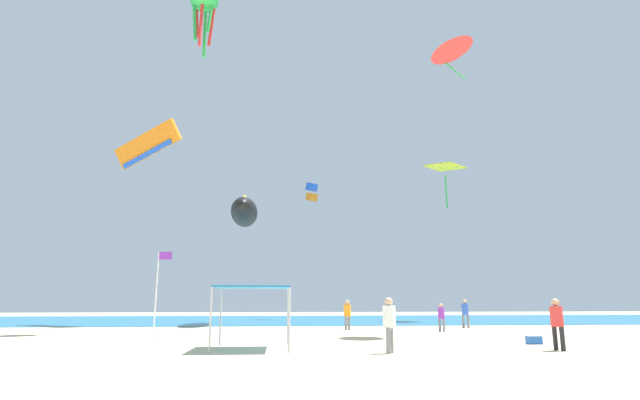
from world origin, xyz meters
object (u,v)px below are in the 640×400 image
object	(u,v)px
canopy_tent	(253,290)
cooler_box	(534,340)
person_leftmost	(465,311)
kite_diamond_yellow	(445,169)
person_central	(389,320)
kite_octopus_green	(204,4)
kite_inflatable_black	(244,212)
person_rightmost	(557,320)
kite_box_blue	(312,192)
person_far_shore	(441,315)
kite_parafoil_orange	(148,145)
person_near_tent	(347,312)
kite_delta_red	(450,48)
banner_flag	(158,287)

from	to	relation	value
canopy_tent	cooler_box	size ratio (longest dim) A/B	5.15
person_leftmost	kite_diamond_yellow	distance (m)	16.34
canopy_tent	person_leftmost	xyz separation A→B (m)	(13.13, 12.86, -1.08)
person_central	kite_octopus_green	world-z (taller)	kite_octopus_green
cooler_box	kite_inflatable_black	distance (m)	23.15
person_rightmost	kite_box_blue	xyz separation A→B (m)	(-6.93, 29.59, 11.29)
person_far_shore	kite_parafoil_orange	distance (m)	25.33
person_near_tent	person_central	size ratio (longest dim) A/B	0.95
person_far_shore	kite_delta_red	distance (m)	15.74
canopy_tent	kite_delta_red	distance (m)	19.25
person_near_tent	kite_inflatable_black	size ratio (longest dim) A/B	0.25
person_rightmost	kite_inflatable_black	world-z (taller)	kite_inflatable_black
person_rightmost	banner_flag	bearing A→B (deg)	56.60
person_near_tent	kite_inflatable_black	bearing A→B (deg)	-90.67
banner_flag	kite_parafoil_orange	world-z (taller)	kite_parafoil_orange
kite_parafoil_orange	kite_box_blue	world-z (taller)	kite_parafoil_orange
kite_octopus_green	person_central	bearing A→B (deg)	-19.65
person_leftmost	kite_inflatable_black	xyz separation A→B (m)	(-14.96, 5.46, 7.35)
cooler_box	kite_delta_red	bearing A→B (deg)	95.69
person_leftmost	person_far_shore	world-z (taller)	person_leftmost
kite_diamond_yellow	kite_delta_red	xyz separation A→B (m)	(-5.12, -16.11, 2.89)
kite_parafoil_orange	cooler_box	bearing A→B (deg)	166.13
person_rightmost	kite_octopus_green	xyz separation A→B (m)	(-15.31, 12.10, 20.05)
canopy_tent	person_leftmost	size ratio (longest dim) A/B	1.62
person_leftmost	kite_delta_red	distance (m)	16.70
person_leftmost	kite_diamond_yellow	size ratio (longest dim) A/B	0.45
canopy_tent	person_near_tent	world-z (taller)	canopy_tent
kite_box_blue	person_rightmost	bearing A→B (deg)	62.14
canopy_tent	person_far_shore	xyz separation A→B (m)	(10.27, 9.19, -1.22)
person_far_shore	kite_box_blue	xyz separation A→B (m)	(-6.25, 18.99, 11.43)
kite_octopus_green	kite_box_blue	world-z (taller)	kite_octopus_green
person_near_tent	kite_delta_red	bearing A→B (deg)	98.64
person_near_tent	person_rightmost	world-z (taller)	person_rightmost
person_central	person_near_tent	bearing A→B (deg)	-151.78
banner_flag	kite_inflatable_black	size ratio (longest dim) A/B	0.56
canopy_tent	person_central	bearing A→B (deg)	-20.32
banner_flag	cooler_box	bearing A→B (deg)	-8.02
person_rightmost	kite_diamond_yellow	distance (m)	27.85
kite_octopus_green	kite_delta_red	bearing A→B (deg)	20.03
person_central	kite_inflatable_black	xyz separation A→B (m)	(-6.57, 20.07, 7.33)
person_leftmost	kite_box_blue	bearing A→B (deg)	-58.62
person_leftmost	person_rightmost	size ratio (longest dim) A/B	1.00
canopy_tent	kite_box_blue	size ratio (longest dim) A/B	1.48
cooler_box	kite_parafoil_orange	xyz separation A→B (m)	(-20.96, 17.27, 13.52)
person_near_tent	person_central	xyz separation A→B (m)	(-0.36, -12.90, 0.05)
person_far_shore	kite_diamond_yellow	xyz separation A→B (m)	(5.70, 13.78, 12.66)
canopy_tent	kite_octopus_green	xyz separation A→B (m)	(-4.36, 10.70, 18.97)
person_near_tent	kite_inflatable_black	xyz separation A→B (m)	(-6.94, 7.17, 7.38)
kite_box_blue	banner_flag	bearing A→B (deg)	30.31
canopy_tent	kite_inflatable_black	xyz separation A→B (m)	(-1.83, 18.32, 6.27)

